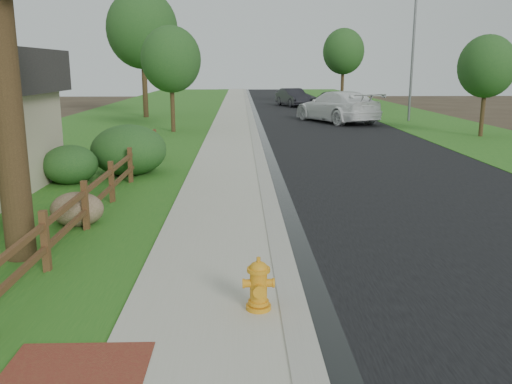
{
  "coord_description": "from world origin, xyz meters",
  "views": [
    {
      "loc": [
        -0.34,
        -5.9,
        3.4
      ],
      "look_at": [
        -0.02,
        5.12,
        0.85
      ],
      "focal_mm": 38.0,
      "sensor_mm": 36.0,
      "label": 1
    }
  ],
  "objects_px": {
    "fire_hydrant": "(259,286)",
    "white_suv": "(337,107)",
    "ranch_fence": "(100,191)",
    "dark_car_mid": "(330,99)",
    "streetlight": "(410,49)"
  },
  "relations": [
    {
      "from": "streetlight",
      "to": "ranch_fence",
      "type": "bearing_deg",
      "value": -122.02
    },
    {
      "from": "fire_hydrant",
      "to": "white_suv",
      "type": "bearing_deg",
      "value": 77.83
    },
    {
      "from": "dark_car_mid",
      "to": "streetlight",
      "type": "xyz_separation_m",
      "value": [
        3.13,
        -10.8,
        3.7
      ]
    },
    {
      "from": "white_suv",
      "to": "dark_car_mid",
      "type": "bearing_deg",
      "value": -121.19
    },
    {
      "from": "white_suv",
      "to": "streetlight",
      "type": "relative_size",
      "value": 0.85
    },
    {
      "from": "ranch_fence",
      "to": "dark_car_mid",
      "type": "relative_size",
      "value": 3.74
    },
    {
      "from": "dark_car_mid",
      "to": "white_suv",
      "type": "bearing_deg",
      "value": 60.42
    },
    {
      "from": "fire_hydrant",
      "to": "white_suv",
      "type": "relative_size",
      "value": 0.11
    },
    {
      "from": "fire_hydrant",
      "to": "streetlight",
      "type": "distance_m",
      "value": 29.75
    },
    {
      "from": "ranch_fence",
      "to": "fire_hydrant",
      "type": "relative_size",
      "value": 22.15
    },
    {
      "from": "ranch_fence",
      "to": "white_suv",
      "type": "xyz_separation_m",
      "value": [
        9.35,
        21.83,
        0.38
      ]
    },
    {
      "from": "ranch_fence",
      "to": "white_suv",
      "type": "relative_size",
      "value": 2.52
    },
    {
      "from": "ranch_fence",
      "to": "streetlight",
      "type": "height_order",
      "value": "streetlight"
    },
    {
      "from": "ranch_fence",
      "to": "white_suv",
      "type": "bearing_deg",
      "value": 66.82
    },
    {
      "from": "white_suv",
      "to": "streetlight",
      "type": "xyz_separation_m",
      "value": [
        4.58,
        0.45,
        3.49
      ]
    }
  ]
}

